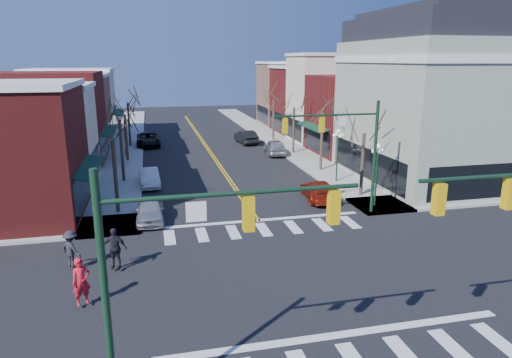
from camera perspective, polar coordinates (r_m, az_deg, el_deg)
ground at (r=21.24m, az=5.13°, el=-12.16°), size 160.00×160.00×0.00m
sidewalk_left at (r=39.21m, az=-16.60°, el=0.05°), size 3.50×70.00×0.15m
sidewalk_right at (r=41.84m, az=8.02°, el=1.42°), size 3.50×70.00×0.15m
bldg_left_stucco_a at (r=39.05m, az=-26.98°, el=4.52°), size 10.00×7.00×7.50m
bldg_left_brick_b at (r=46.72m, az=-24.83°, el=6.80°), size 10.00×9.00×8.50m
bldg_left_tan at (r=54.82m, az=-23.14°, el=7.58°), size 10.00×7.50×7.80m
bldg_left_stucco_b at (r=62.41m, az=-22.00°, el=8.61°), size 10.00×8.00×8.20m
bldg_right_brick_a at (r=49.06m, az=13.21°, el=7.78°), size 10.00×8.50×8.00m
bldg_right_stucco at (r=55.99m, az=9.76°, el=9.80°), size 10.00×7.00×10.00m
bldg_right_brick_b at (r=63.01m, az=7.07°, el=9.74°), size 10.00×8.00×8.50m
bldg_right_tan at (r=70.53m, az=4.82°, el=10.52°), size 10.00×8.00×9.00m
victorian_corner at (r=39.65m, az=21.97°, el=9.43°), size 12.25×14.25×13.30m
traffic_mast_near_left at (r=11.63m, az=-9.37°, el=-10.24°), size 6.60×0.28×7.20m
traffic_mast_far_right at (r=28.32m, az=11.40°, el=4.51°), size 6.60×0.28×7.20m
lamppost_corner at (r=30.78m, az=14.90°, el=1.79°), size 0.36×0.36×4.33m
lamppost_midblock at (r=36.52m, az=10.18°, el=4.03°), size 0.36×0.36×4.33m
tree_left_a at (r=29.92m, az=-17.14°, el=0.12°), size 0.24×0.24×4.76m
tree_left_b at (r=37.69m, az=-16.42°, el=3.30°), size 0.24×0.24×5.04m
tree_left_c at (r=45.60m, az=-15.91°, el=4.92°), size 0.24×0.24×4.55m
tree_left_d at (r=53.48m, az=-15.58°, el=6.50°), size 0.24×0.24×4.90m
tree_right_a at (r=33.18m, az=13.14°, el=1.66°), size 0.24×0.24×4.62m
tree_right_b at (r=40.30m, az=8.19°, el=4.56°), size 0.24×0.24×5.18m
tree_right_c at (r=47.77m, az=4.72°, el=6.02°), size 0.24×0.24×4.83m
tree_right_d at (r=55.36m, az=2.19°, el=7.32°), size 0.24×0.24×4.97m
car_left_near at (r=28.59m, az=-13.11°, el=-3.80°), size 1.70×4.10×1.39m
car_left_mid at (r=36.45m, az=-13.20°, el=0.17°), size 1.72×4.20×1.35m
car_left_far at (r=53.66m, az=-13.32°, el=4.86°), size 2.62×5.59×1.55m
car_right_near at (r=32.36m, az=7.84°, el=-1.40°), size 2.45×4.87×1.36m
car_right_mid at (r=47.43m, az=2.39°, el=4.03°), size 2.40×4.91×1.61m
car_right_far at (r=53.77m, az=-1.26°, el=5.28°), size 2.15×4.89×1.56m
pedestrian_red_a at (r=19.61m, az=-21.01°, el=-11.87°), size 0.84×0.73×1.95m
pedestrian_dark_a at (r=22.31m, az=-17.27°, el=-8.23°), size 1.25×0.81×1.97m
pedestrian_dark_b at (r=23.09m, az=-22.09°, el=-8.12°), size 1.30×1.29×1.80m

